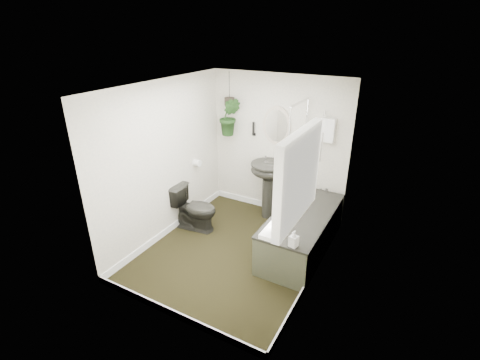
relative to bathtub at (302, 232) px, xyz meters
The scene contains 22 objects.
floor 0.99m from the bathtub, 147.99° to the right, with size 2.30×2.80×0.02m, color black.
ceiling 2.23m from the bathtub, 147.99° to the right, with size 2.30×2.80×0.02m, color white.
wall_back 1.49m from the bathtub, 131.32° to the left, with size 2.30×0.02×2.30m, color beige.
wall_front 2.24m from the bathtub, 112.73° to the right, with size 2.30×0.02×2.30m, color beige.
wall_left 2.20m from the bathtub, 165.69° to the right, with size 0.02×2.80×2.30m, color beige.
wall_right 1.06m from the bathtub, 54.25° to the right, with size 0.02×2.80×2.30m, color beige.
skirting 0.97m from the bathtub, 147.99° to the right, with size 2.30×2.80×0.10m, color white.
bathtub is the anchor object (origin of this frame).
bath_screen 1.15m from the bathtub, 123.96° to the left, with size 0.04×0.72×1.40m, color silver, non-canonical shape.
shower_box 1.51m from the bathtub, 90.00° to the left, with size 0.20×0.10×0.35m, color white.
oval_mirror 1.70m from the bathtub, 133.21° to the left, with size 0.46×0.03×0.62m, color #C0AF99.
wall_sconce 1.86m from the bathtub, 144.76° to the left, with size 0.04×0.04×0.22m, color black.
toilet_roll_holder 2.01m from the bathtub, behind, with size 0.11×0.11×0.11m, color white.
window_recess 1.84m from the bathtub, 76.41° to the right, with size 0.08×1.00×0.90m, color white.
window_sill 1.54m from the bathtub, 79.61° to the right, with size 0.18×1.00×0.04m, color white.
window_blinds 1.83m from the bathtub, 78.46° to the right, with size 0.01×0.86×0.76m, color white.
toilet 1.67m from the bathtub, behind, with size 0.39×0.69×0.70m, color black.
pedestal_sink 1.04m from the bathtub, 142.92° to the left, with size 0.56×0.48×0.96m, color black, non-canonical shape.
sill_plant 1.42m from the bathtub, 79.30° to the right, with size 0.23×0.20×0.26m, color black.
hanging_plant 2.17m from the bathtub, 155.27° to the left, with size 0.34×0.28×0.62m, color black.
soap_bottle 0.90m from the bathtub, 78.96° to the right, with size 0.09×0.09×0.20m, color #272324.
hanging_pot 2.33m from the bathtub, 155.27° to the left, with size 0.16×0.16×0.12m, color black.
Camera 1 is at (2.04, -3.56, 2.95)m, focal length 26.00 mm.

